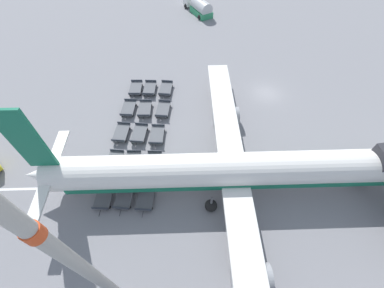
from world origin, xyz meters
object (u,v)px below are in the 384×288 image
(baggage_dolly_row_mid_a_col_d, at_px, (132,162))
(apron_light_mast, at_px, (84,268))
(baggage_dolly_row_near_col_e, at_px, (104,196))
(baggage_dolly_row_mid_a_col_e, at_px, (125,196))
(fuel_tanker_primary, at_px, (199,6))
(baggage_dolly_row_mid_a_col_c, at_px, (139,134))
(baggage_dolly_row_mid_b_col_e, at_px, (146,197))
(baggage_dolly_row_mid_a_col_b, at_px, (145,109))
(baggage_dolly_row_near_col_a, at_px, (136,88))
(baggage_dolly_row_near_col_d, at_px, (114,162))
(baggage_dolly_row_near_col_c, at_px, (121,133))
(baggage_dolly_row_mid_b_col_d, at_px, (153,163))
(baggage_dolly_row_mid_b_col_a, at_px, (166,89))
(baggage_dolly_row_mid_a_col_a, at_px, (150,89))
(baggage_dolly_row_near_col_b, at_px, (128,108))
(baggage_dolly_row_mid_b_col_c, at_px, (157,135))
(baggage_dolly_row_mid_b_col_b, at_px, (163,109))
(airplane, at_px, (245,170))

(baggage_dolly_row_mid_a_col_d, distance_m, apron_light_mast, 18.59)
(baggage_dolly_row_near_col_e, relative_size, baggage_dolly_row_mid_a_col_e, 1.00)
(fuel_tanker_primary, xyz_separation_m, baggage_dolly_row_near_col_e, (42.07, -14.01, -0.87))
(baggage_dolly_row_mid_a_col_c, xyz_separation_m, baggage_dolly_row_mid_b_col_e, (9.10, 1.19, 0.00))
(baggage_dolly_row_near_col_e, height_order, baggage_dolly_row_mid_a_col_b, same)
(baggage_dolly_row_near_col_a, relative_size, apron_light_mast, 0.17)
(fuel_tanker_primary, bearing_deg, baggage_dolly_row_mid_a_col_e, -15.64)
(fuel_tanker_primary, bearing_deg, baggage_dolly_row_near_col_d, -19.69)
(baggage_dolly_row_mid_a_col_c, height_order, baggage_dolly_row_mid_a_col_d, same)
(baggage_dolly_row_near_col_c, xyz_separation_m, baggage_dolly_row_mid_b_col_d, (5.03, 4.25, 0.00))
(baggage_dolly_row_mid_a_col_c, distance_m, baggage_dolly_row_mid_b_col_a, 9.31)
(baggage_dolly_row_mid_a_col_e, height_order, baggage_dolly_row_mid_b_col_d, same)
(baggage_dolly_row_mid_a_col_d, distance_m, baggage_dolly_row_mid_a_col_e, 4.38)
(baggage_dolly_row_near_col_d, bearing_deg, baggage_dolly_row_mid_b_col_e, 38.54)
(baggage_dolly_row_mid_a_col_b, bearing_deg, baggage_dolly_row_mid_a_col_a, 172.76)
(baggage_dolly_row_mid_a_col_d, bearing_deg, baggage_dolly_row_near_col_d, -96.64)
(baggage_dolly_row_near_col_b, distance_m, baggage_dolly_row_mid_a_col_e, 13.60)
(baggage_dolly_row_near_col_b, distance_m, baggage_dolly_row_near_col_c, 4.51)
(baggage_dolly_row_mid_a_col_d, height_order, baggage_dolly_row_mid_b_col_c, same)
(baggage_dolly_row_mid_a_col_b, relative_size, baggage_dolly_row_mid_b_col_b, 0.99)
(baggage_dolly_row_mid_a_col_a, distance_m, baggage_dolly_row_mid_a_col_d, 13.39)
(baggage_dolly_row_mid_a_col_c, height_order, baggage_dolly_row_mid_b_col_d, same)
(baggage_dolly_row_mid_a_col_c, relative_size, baggage_dolly_row_mid_b_col_d, 1.01)
(baggage_dolly_row_near_col_c, bearing_deg, baggage_dolly_row_near_col_a, 171.45)
(airplane, bearing_deg, baggage_dolly_row_mid_b_col_b, -144.98)
(baggage_dolly_row_mid_a_col_b, relative_size, apron_light_mast, 0.17)
(baggage_dolly_row_mid_b_col_a, relative_size, baggage_dolly_row_mid_b_col_b, 1.00)
(baggage_dolly_row_mid_a_col_b, distance_m, baggage_dolly_row_mid_b_col_c, 5.22)
(baggage_dolly_row_near_col_d, bearing_deg, baggage_dolly_row_mid_a_col_a, 163.66)
(baggage_dolly_row_mid_b_col_a, distance_m, baggage_dolly_row_mid_b_col_e, 17.88)
(baggage_dolly_row_near_col_e, bearing_deg, baggage_dolly_row_mid_a_col_c, 159.15)
(baggage_dolly_row_mid_b_col_b, bearing_deg, baggage_dolly_row_mid_a_col_c, -36.00)
(baggage_dolly_row_near_col_b, height_order, baggage_dolly_row_mid_b_col_c, same)
(baggage_dolly_row_near_col_c, distance_m, baggage_dolly_row_mid_a_col_b, 5.07)
(baggage_dolly_row_mid_b_col_b, relative_size, apron_light_mast, 0.17)
(airplane, xyz_separation_m, baggage_dolly_row_mid_b_col_b, (-12.32, -8.63, -2.65))
(fuel_tanker_primary, relative_size, baggage_dolly_row_near_col_b, 2.19)
(baggage_dolly_row_mid_a_col_a, height_order, baggage_dolly_row_mid_a_col_b, same)
(baggage_dolly_row_mid_b_col_a, xyz_separation_m, apron_light_mast, (27.27, -3.22, 11.95))
(airplane, relative_size, baggage_dolly_row_mid_b_col_c, 11.85)
(baggage_dolly_row_near_col_c, distance_m, baggage_dolly_row_mid_b_col_c, 4.67)
(baggage_dolly_row_mid_a_col_b, bearing_deg, baggage_dolly_row_near_col_c, -34.32)
(baggage_dolly_row_near_col_c, relative_size, baggage_dolly_row_near_col_e, 1.00)
(airplane, xyz_separation_m, baggage_dolly_row_mid_a_col_d, (-3.65, -12.27, -2.65))
(baggage_dolly_row_near_col_e, distance_m, baggage_dolly_row_mid_a_col_c, 9.25)
(baggage_dolly_row_near_col_b, xyz_separation_m, baggage_dolly_row_mid_b_col_d, (9.51, 3.68, 0.00))
(baggage_dolly_row_mid_a_col_e, bearing_deg, baggage_dolly_row_near_col_e, -93.27)
(baggage_dolly_row_mid_b_col_b, bearing_deg, baggage_dolly_row_near_col_a, -139.72)
(baggage_dolly_row_mid_b_col_a, height_order, baggage_dolly_row_mid_b_col_c, same)
(fuel_tanker_primary, xyz_separation_m, baggage_dolly_row_near_col_b, (28.62, -12.48, -0.87))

